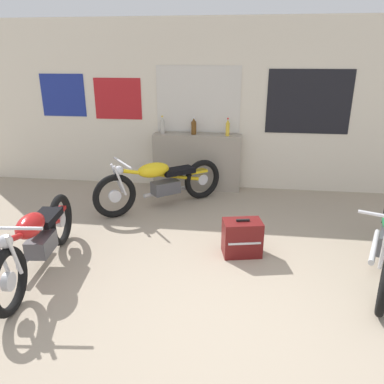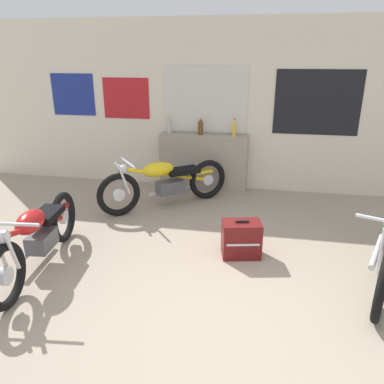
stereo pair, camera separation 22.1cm
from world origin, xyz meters
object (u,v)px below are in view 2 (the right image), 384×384
motorcycle_yellow (166,182)px  motorcycle_red (38,236)px  bottle_left_center (200,127)px  bottle_center (234,128)px  bottle_leftmost (169,125)px  hard_case_darkred (241,239)px

motorcycle_yellow → motorcycle_red: bearing=-114.6°
motorcycle_red → motorcycle_yellow: motorcycle_yellow is taller
motorcycle_red → bottle_left_center: bearing=66.1°
bottle_center → motorcycle_yellow: size_ratio=0.17×
bottle_left_center → motorcycle_yellow: bearing=-112.4°
bottle_leftmost → motorcycle_red: bearing=-104.3°
bottle_center → bottle_left_center: bearing=175.2°
bottle_leftmost → hard_case_darkred: size_ratio=0.61×
bottle_leftmost → motorcycle_yellow: bearing=-80.5°
bottle_left_center → hard_case_darkred: bottle_left_center is taller
bottle_left_center → motorcycle_red: bearing=-113.9°
bottle_left_center → bottle_center: bearing=-4.8°
hard_case_darkred → bottle_leftmost: bearing=121.7°
motorcycle_yellow → bottle_left_center: bearing=67.6°
bottle_center → motorcycle_yellow: (-0.95, -0.88, -0.69)m
bottle_leftmost → hard_case_darkred: (1.40, -2.26, -0.88)m
bottle_center → motorcycle_yellow: bearing=-137.2°
bottle_center → hard_case_darkred: 2.38m
motorcycle_red → motorcycle_yellow: size_ratio=1.14×
bottle_left_center → motorcycle_red: bottle_left_center is taller
bottle_leftmost → bottle_center: 1.11m
bottle_leftmost → hard_case_darkred: bottle_leftmost is taller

